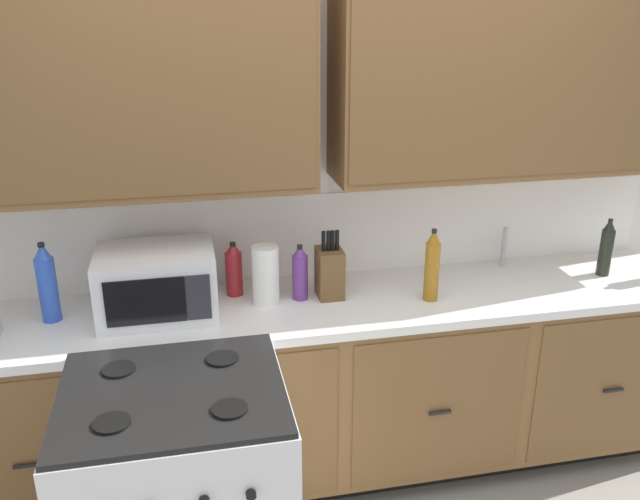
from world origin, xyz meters
name	(u,v)px	position (x,y,z in m)	size (l,w,h in m)	color
wall_unit	(321,120)	(0.00, 0.50, 1.67)	(4.56, 0.40, 2.56)	white
counter_run	(330,387)	(0.00, 0.30, 0.47)	(3.39, 0.64, 0.91)	black
microwave	(157,283)	(-0.73, 0.32, 1.05)	(0.48, 0.37, 0.28)	white
knife_block	(330,272)	(0.01, 0.34, 1.03)	(0.11, 0.14, 0.31)	brown
sink_faucet	(504,247)	(0.92, 0.51, 1.01)	(0.02, 0.02, 0.20)	#B2B5BA
paper_towel_roll	(266,275)	(-0.28, 0.33, 1.04)	(0.12, 0.12, 0.26)	white
bottle_dark	(606,248)	(1.35, 0.31, 1.05)	(0.06, 0.06, 0.28)	black
bottle_amber	(432,266)	(0.43, 0.21, 1.07)	(0.06, 0.06, 0.33)	#9E6619
bottle_red	(234,269)	(-0.40, 0.45, 1.03)	(0.07, 0.07, 0.25)	maroon
bottle_violet	(300,273)	(-0.12, 0.34, 1.04)	(0.07, 0.07, 0.25)	#663384
bottle_blue	(47,283)	(-1.16, 0.35, 1.08)	(0.08, 0.08, 0.34)	blue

